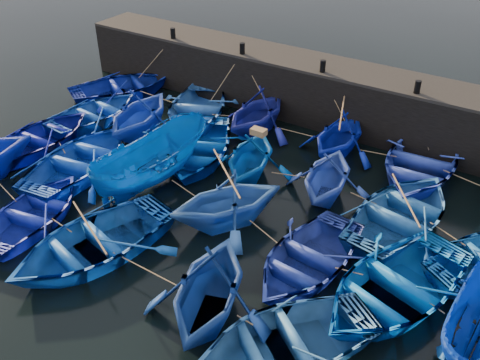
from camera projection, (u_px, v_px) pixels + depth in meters
The scene contains 31 objects.
ground at pixel (186, 244), 17.15m from camera, with size 120.00×120.00×0.00m, color black.
quay_wall at pixel (328, 94), 23.85m from camera, with size 26.00×2.50×2.50m, color black.
quay_top at pixel (331, 66), 23.13m from camera, with size 26.00×2.50×0.12m, color black.
bollard_0 at pixel (173, 33), 25.95m from camera, with size 0.24×0.24×0.50m, color black.
bollard_1 at pixel (242, 48), 24.14m from camera, with size 0.24×0.24×0.50m, color black.
bollard_2 at pixel (323, 66), 22.33m from camera, with size 0.24×0.24×0.50m, color black.
bollard_3 at pixel (417, 87), 20.52m from camera, with size 0.24×0.24×0.50m, color black.
boat_0 at pixel (123, 86), 26.42m from camera, with size 3.63×5.08×1.05m, color navy.
boat_1 at pixel (196, 110), 24.13m from camera, with size 3.82×5.34×1.11m, color blue.
boat_2 at pixel (257, 111), 22.88m from camera, with size 3.44×3.99×2.10m, color navy.
boat_3 at pixel (339, 135), 21.30m from camera, with size 3.15×3.65×1.92m, color #061B97.
boat_4 at pixel (420, 163), 20.24m from camera, with size 3.98×5.57×1.15m, color #2337A2.
boat_6 at pixel (96, 113), 24.05m from camera, with size 3.32×4.64×0.96m, color blue.
boat_7 at pixel (139, 113), 22.61m from camera, with size 3.65×4.24×2.23m, color #1434A4.
boat_8 at pixel (197, 147), 21.29m from camera, with size 3.72×5.20×1.08m, color #0548BF.
boat_9 at pixel (251, 156), 19.89m from camera, with size 3.20×3.71×1.95m, color #024797.
boat_10 at pixel (328, 175), 18.81m from camera, with size 3.16×3.67×1.93m, color #244098.
boat_11 at pixel (403, 213), 17.62m from camera, with size 3.77×5.27×1.09m, color #20599B.
boat_13 at pixel (44, 136), 22.16m from camera, with size 3.44×4.81×1.00m, color #030B74.
boat_14 at pixel (81, 159), 20.47m from camera, with size 3.90×5.45×1.13m, color #0C3BB9.
boat_15 at pixel (152, 162), 19.43m from camera, with size 2.00×5.32×2.06m, color #00408A.
boat_16 at pixel (227, 200), 17.44m from camera, with size 3.37×3.91×2.06m, color #23519C.
boat_17 at pixel (307, 258), 15.87m from camera, with size 3.35×4.68×0.97m, color navy.
boat_18 at pixel (394, 286), 14.76m from camera, with size 3.95×5.52×1.15m, color blue.
boat_21 at pixel (34, 212), 17.82m from camera, with size 3.17×4.43×0.92m, color #1525A4.
boat_22 at pixel (92, 242), 16.38m from camera, with size 3.88×5.43×1.13m, color #0D4696.
boat_23 at pixel (208, 287), 14.03m from camera, with size 3.54×4.11×2.16m, color navy.
boat_24 at pixel (284, 341), 13.26m from camera, with size 3.55×4.96×1.03m, color #245D90.
wooden_crate at pixel (259, 132), 19.16m from camera, with size 0.56×0.35×0.23m, color olive.
mooring_ropes at pixel (254, 151), 20.35m from camera, with size 18.16×11.72×2.10m.
loose_oars at pixel (273, 173), 17.74m from camera, with size 9.80×11.86×1.03m.
Camera 1 is at (8.61, -10.17, 11.14)m, focal length 40.00 mm.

